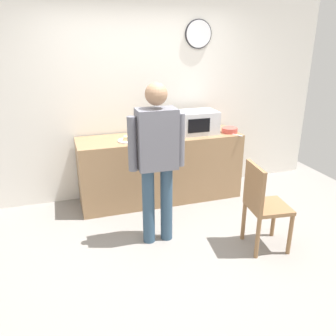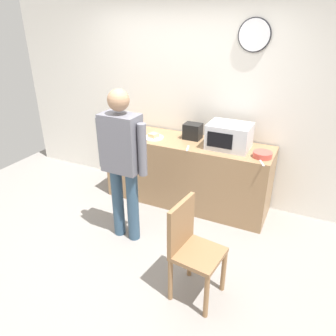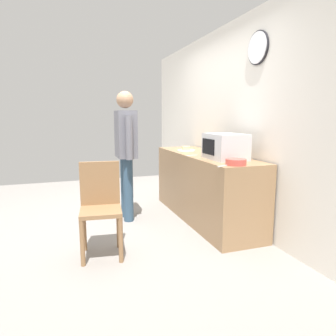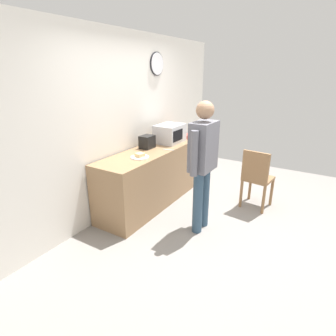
{
  "view_description": "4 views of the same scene",
  "coord_description": "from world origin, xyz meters",
  "px_view_note": "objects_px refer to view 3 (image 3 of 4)",
  "views": [
    {
      "loc": [
        -1.05,
        -2.98,
        2.13
      ],
      "look_at": [
        0.13,
        0.67,
        0.66
      ],
      "focal_mm": 37.05,
      "sensor_mm": 36.0,
      "label": 1
    },
    {
      "loc": [
        1.64,
        -2.37,
        2.37
      ],
      "look_at": [
        0.15,
        0.73,
        0.71
      ],
      "focal_mm": 34.6,
      "sensor_mm": 36.0,
      "label": 2
    },
    {
      "loc": [
        3.91,
        -0.59,
        1.4
      ],
      "look_at": [
        0.16,
        0.71,
        0.73
      ],
      "focal_mm": 32.94,
      "sensor_mm": 36.0,
      "label": 3
    },
    {
      "loc": [
        -3.18,
        -1.12,
        2.06
      ],
      "look_at": [
        -0.06,
        0.78,
        0.75
      ],
      "focal_mm": 29.37,
      "sensor_mm": 36.0,
      "label": 4
    }
  ],
  "objects_px": {
    "microwave": "(225,147)",
    "person_standing": "(126,146)",
    "spoon_utensil": "(192,155)",
    "sandwich_plate": "(186,149)",
    "fork_utensil": "(223,166)",
    "toaster": "(213,147)",
    "salad_bowl": "(236,162)",
    "wooden_chair": "(101,204)"
  },
  "relations": [
    {
      "from": "toaster",
      "to": "fork_utensil",
      "type": "height_order",
      "value": "toaster"
    },
    {
      "from": "microwave",
      "to": "salad_bowl",
      "type": "distance_m",
      "value": 0.46
    },
    {
      "from": "toaster",
      "to": "fork_utensil",
      "type": "xyz_separation_m",
      "value": [
        0.96,
        -0.38,
        -0.1
      ]
    },
    {
      "from": "salad_bowl",
      "to": "person_standing",
      "type": "height_order",
      "value": "person_standing"
    },
    {
      "from": "salad_bowl",
      "to": "toaster",
      "type": "height_order",
      "value": "toaster"
    },
    {
      "from": "fork_utensil",
      "to": "toaster",
      "type": "bearing_deg",
      "value": 158.29
    },
    {
      "from": "sandwich_plate",
      "to": "microwave",
      "type": "bearing_deg",
      "value": 5.56
    },
    {
      "from": "salad_bowl",
      "to": "wooden_chair",
      "type": "xyz_separation_m",
      "value": [
        -0.31,
        -1.36,
        -0.4
      ]
    },
    {
      "from": "microwave",
      "to": "person_standing",
      "type": "bearing_deg",
      "value": -130.58
    },
    {
      "from": "toaster",
      "to": "person_standing",
      "type": "relative_size",
      "value": 0.13
    },
    {
      "from": "salad_bowl",
      "to": "toaster",
      "type": "relative_size",
      "value": 0.98
    },
    {
      "from": "microwave",
      "to": "wooden_chair",
      "type": "bearing_deg",
      "value": -85.31
    },
    {
      "from": "microwave",
      "to": "spoon_utensil",
      "type": "relative_size",
      "value": 2.94
    },
    {
      "from": "salad_bowl",
      "to": "spoon_utensil",
      "type": "height_order",
      "value": "salad_bowl"
    },
    {
      "from": "salad_bowl",
      "to": "spoon_utensil",
      "type": "distance_m",
      "value": 0.87
    },
    {
      "from": "microwave",
      "to": "sandwich_plate",
      "type": "xyz_separation_m",
      "value": [
        -0.97,
        -0.09,
        -0.13
      ]
    },
    {
      "from": "sandwich_plate",
      "to": "fork_utensil",
      "type": "height_order",
      "value": "sandwich_plate"
    },
    {
      "from": "person_standing",
      "to": "wooden_chair",
      "type": "bearing_deg",
      "value": -25.48
    },
    {
      "from": "spoon_utensil",
      "to": "person_standing",
      "type": "distance_m",
      "value": 0.88
    },
    {
      "from": "wooden_chair",
      "to": "fork_utensil",
      "type": "bearing_deg",
      "value": 74.56
    },
    {
      "from": "sandwich_plate",
      "to": "spoon_utensil",
      "type": "bearing_deg",
      "value": -14.98
    },
    {
      "from": "salad_bowl",
      "to": "spoon_utensil",
      "type": "bearing_deg",
      "value": -171.63
    },
    {
      "from": "spoon_utensil",
      "to": "person_standing",
      "type": "bearing_deg",
      "value": -119.17
    },
    {
      "from": "toaster",
      "to": "wooden_chair",
      "type": "relative_size",
      "value": 0.23
    },
    {
      "from": "fork_utensil",
      "to": "sandwich_plate",
      "type": "bearing_deg",
      "value": 172.78
    },
    {
      "from": "wooden_chair",
      "to": "salad_bowl",
      "type": "bearing_deg",
      "value": 77.35
    },
    {
      "from": "sandwich_plate",
      "to": "fork_utensil",
      "type": "distance_m",
      "value": 1.44
    },
    {
      "from": "person_standing",
      "to": "wooden_chair",
      "type": "distance_m",
      "value": 1.19
    },
    {
      "from": "sandwich_plate",
      "to": "wooden_chair",
      "type": "distance_m",
      "value": 1.8
    },
    {
      "from": "toaster",
      "to": "fork_utensil",
      "type": "relative_size",
      "value": 1.29
    },
    {
      "from": "toaster",
      "to": "person_standing",
      "type": "height_order",
      "value": "person_standing"
    },
    {
      "from": "fork_utensil",
      "to": "microwave",
      "type": "bearing_deg",
      "value": 148.64
    },
    {
      "from": "wooden_chair",
      "to": "microwave",
      "type": "bearing_deg",
      "value": 94.69
    },
    {
      "from": "sandwich_plate",
      "to": "person_standing",
      "type": "height_order",
      "value": "person_standing"
    },
    {
      "from": "fork_utensil",
      "to": "salad_bowl",
      "type": "bearing_deg",
      "value": 98.85
    },
    {
      "from": "salad_bowl",
      "to": "wooden_chair",
      "type": "relative_size",
      "value": 0.23
    },
    {
      "from": "fork_utensil",
      "to": "person_standing",
      "type": "bearing_deg",
      "value": -150.92
    },
    {
      "from": "toaster",
      "to": "microwave",
      "type": "bearing_deg",
      "value": -11.9
    },
    {
      "from": "toaster",
      "to": "fork_utensil",
      "type": "distance_m",
      "value": 1.04
    },
    {
      "from": "spoon_utensil",
      "to": "sandwich_plate",
      "type": "bearing_deg",
      "value": 165.02
    },
    {
      "from": "sandwich_plate",
      "to": "spoon_utensil",
      "type": "xyz_separation_m",
      "value": [
        0.54,
        -0.14,
        -0.02
      ]
    },
    {
      "from": "sandwich_plate",
      "to": "salad_bowl",
      "type": "bearing_deg",
      "value": -0.73
    }
  ]
}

